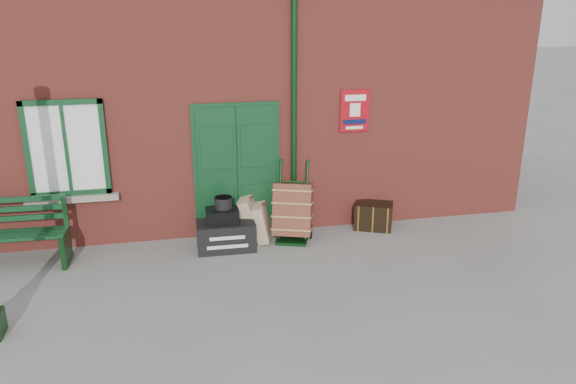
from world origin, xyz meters
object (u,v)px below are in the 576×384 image
object	(u,v)px
bench	(6,232)
porter_trolley	(293,210)
houdini_trunk	(226,236)
dark_trunk	(374,216)

from	to	relation	value
bench	porter_trolley	world-z (taller)	porter_trolley
bench	houdini_trunk	distance (m)	3.25
bench	dark_trunk	xyz separation A→B (m)	(5.85, 0.24, -0.30)
bench	dark_trunk	bearing A→B (deg)	4.60
houdini_trunk	dark_trunk	bearing A→B (deg)	8.80
bench	houdini_trunk	xyz separation A→B (m)	(3.24, -0.10, -0.30)
bench	dark_trunk	world-z (taller)	bench
dark_trunk	bench	bearing A→B (deg)	-153.66
houdini_trunk	porter_trolley	world-z (taller)	porter_trolley
bench	porter_trolley	bearing A→B (deg)	3.55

